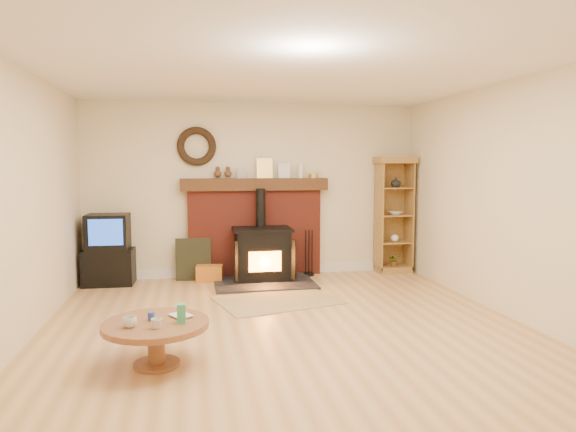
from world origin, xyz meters
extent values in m
plane|color=tan|center=(0.00, 0.00, 0.00)|extent=(5.50, 5.50, 0.00)
cube|color=beige|center=(0.00, 2.75, 1.30)|extent=(5.00, 0.02, 2.60)
cube|color=beige|center=(0.00, -2.75, 1.30)|extent=(5.00, 0.02, 2.60)
cube|color=beige|center=(-2.50, 0.00, 1.30)|extent=(0.02, 5.50, 2.60)
cube|color=beige|center=(2.50, 0.00, 1.30)|extent=(0.02, 5.50, 2.60)
cube|color=white|center=(0.00, 0.00, 2.60)|extent=(5.00, 5.50, 0.02)
cube|color=white|center=(0.00, 2.73, 0.06)|extent=(5.00, 0.04, 0.12)
torus|color=black|center=(-0.85, 2.69, 1.95)|extent=(0.57, 0.11, 0.57)
cube|color=maroon|center=(0.00, 2.67, 0.65)|extent=(2.00, 0.15, 1.30)
cube|color=#372011|center=(0.00, 2.64, 1.39)|extent=(2.20, 0.22, 0.18)
cube|color=#999999|center=(-0.20, 2.65, 1.55)|extent=(0.13, 0.05, 0.14)
cube|color=gold|center=(0.15, 2.67, 1.63)|extent=(0.24, 0.06, 0.30)
cube|color=white|center=(0.45, 2.67, 1.59)|extent=(0.18, 0.05, 0.22)
cylinder|color=white|center=(0.70, 2.65, 1.59)|extent=(0.08, 0.08, 0.22)
cylinder|color=gold|center=(0.90, 2.65, 1.51)|extent=(0.14, 0.14, 0.07)
cube|color=black|center=(0.06, 2.10, 0.01)|extent=(1.40, 1.00, 0.03)
cube|color=black|center=(0.06, 2.30, 0.38)|extent=(0.76, 0.54, 0.70)
cube|color=black|center=(0.06, 2.30, 0.75)|extent=(0.83, 0.60, 0.04)
cylinder|color=black|center=(0.06, 2.45, 1.05)|extent=(0.14, 0.14, 0.56)
cube|color=orange|center=(0.06, 2.02, 0.33)|extent=(0.46, 0.02, 0.28)
cube|color=black|center=(-0.29, 2.08, 0.36)|extent=(0.18, 0.24, 0.56)
cube|color=black|center=(0.40, 2.08, 0.36)|extent=(0.18, 0.24, 0.56)
cube|color=brown|center=(0.09, 1.15, 0.01)|extent=(1.63, 1.31, 0.01)
cube|color=black|center=(-2.10, 2.47, 0.25)|extent=(0.69, 0.49, 0.50)
cube|color=black|center=(-2.10, 2.47, 0.75)|extent=(0.58, 0.49, 0.50)
cube|color=#1B45AE|center=(-2.09, 2.23, 0.77)|extent=(0.45, 0.03, 0.36)
cube|color=brown|center=(2.17, 2.53, 0.05)|extent=(0.52, 0.38, 0.10)
cube|color=brown|center=(2.17, 2.71, 0.88)|extent=(0.52, 0.02, 1.65)
cube|color=brown|center=(1.92, 2.53, 0.88)|extent=(0.02, 0.38, 1.65)
cube|color=brown|center=(2.42, 2.53, 0.88)|extent=(0.02, 0.38, 1.65)
cube|color=brown|center=(2.17, 2.53, 1.75)|extent=(0.58, 0.42, 0.10)
cube|color=brown|center=(2.17, 2.53, 0.47)|extent=(0.48, 0.34, 0.02)
cube|color=brown|center=(2.17, 2.53, 0.90)|extent=(0.48, 0.34, 0.02)
cube|color=brown|center=(2.17, 2.53, 1.32)|extent=(0.48, 0.34, 0.02)
imported|color=white|center=(2.17, 2.48, 1.42)|extent=(0.16, 0.16, 0.16)
imported|color=white|center=(2.17, 2.48, 0.93)|extent=(0.20, 0.20, 0.05)
sphere|color=white|center=(2.17, 2.48, 0.54)|extent=(0.12, 0.12, 0.12)
imported|color=#3B9F70|center=(2.17, 2.48, 0.20)|extent=(0.18, 0.15, 0.20)
cube|color=gold|center=(-0.70, 2.40, 0.12)|extent=(0.40, 0.29, 0.23)
cube|color=black|center=(-0.93, 2.55, 0.31)|extent=(0.51, 0.14, 0.61)
cylinder|color=black|center=(0.80, 2.50, 0.02)|extent=(0.16, 0.16, 0.04)
cylinder|color=black|center=(0.75, 2.50, 0.35)|extent=(0.02, 0.02, 0.70)
cylinder|color=black|center=(0.80, 2.50, 0.35)|extent=(0.02, 0.02, 0.70)
cylinder|color=black|center=(0.85, 2.50, 0.35)|extent=(0.02, 0.02, 0.70)
cylinder|color=brown|center=(-1.26, -0.69, 0.01)|extent=(0.39, 0.39, 0.03)
cylinder|color=brown|center=(-1.26, -0.69, 0.18)|extent=(0.14, 0.14, 0.30)
cylinder|color=brown|center=(-1.26, -0.69, 0.35)|extent=(0.88, 0.88, 0.05)
imported|color=white|center=(-1.45, -0.80, 0.42)|extent=(0.11, 0.11, 0.09)
imported|color=white|center=(-1.23, -0.87, 0.42)|extent=(0.09, 0.09, 0.08)
imported|color=#4C331E|center=(-1.11, -0.62, 0.39)|extent=(0.15, 0.20, 0.02)
cylinder|color=#27449B|center=(-1.29, -0.64, 0.41)|extent=(0.06, 0.06, 0.07)
cube|color=#3B9F70|center=(-1.04, -0.76, 0.46)|extent=(0.07, 0.07, 0.16)
camera|label=1|loc=(-0.95, -4.99, 1.68)|focal=32.00mm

